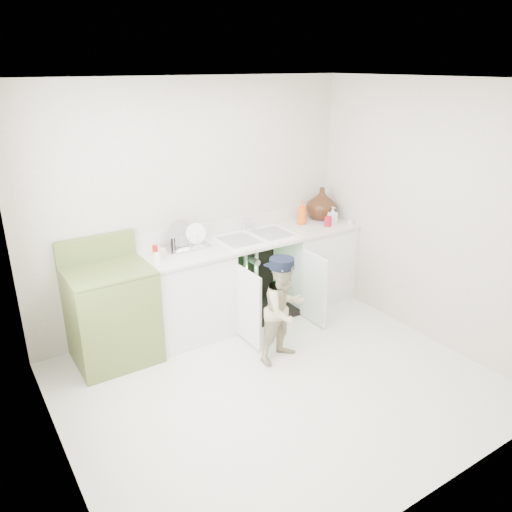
{
  "coord_description": "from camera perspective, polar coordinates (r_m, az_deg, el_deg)",
  "views": [
    {
      "loc": [
        -2.14,
        -2.95,
        2.61
      ],
      "look_at": [
        0.23,
        0.7,
        0.92
      ],
      "focal_mm": 35.0,
      "sensor_mm": 36.0,
      "label": 1
    }
  ],
  "objects": [
    {
      "name": "repair_worker",
      "position": [
        4.58,
        3.25,
        -6.09
      ],
      "size": [
        0.6,
        0.77,
        1.01
      ],
      "rotation": [
        0.0,
        0.0,
        0.19
      ],
      "color": "#C4B28D",
      "rests_on": "ground"
    },
    {
      "name": "avocado_stove",
      "position": [
        4.78,
        -16.15,
        -6.28
      ],
      "size": [
        0.73,
        0.65,
        1.13
      ],
      "color": "olive",
      "rests_on": "ground"
    },
    {
      "name": "ground",
      "position": [
        4.48,
        2.51,
        -14.41
      ],
      "size": [
        3.5,
        3.5,
        0.0
      ],
      "primitive_type": "plane",
      "color": "beige",
      "rests_on": "ground"
    },
    {
      "name": "room_shell",
      "position": [
        3.89,
        2.8,
        0.75
      ],
      "size": [
        6.0,
        5.5,
        1.26
      ],
      "color": "beige",
      "rests_on": "ground"
    },
    {
      "name": "counter_run",
      "position": [
        5.41,
        0.3,
        -1.88
      ],
      "size": [
        2.44,
        1.02,
        1.27
      ],
      "color": "silver",
      "rests_on": "ground"
    }
  ]
}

